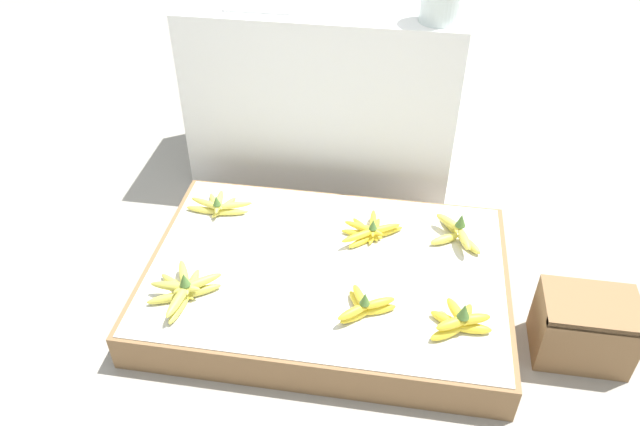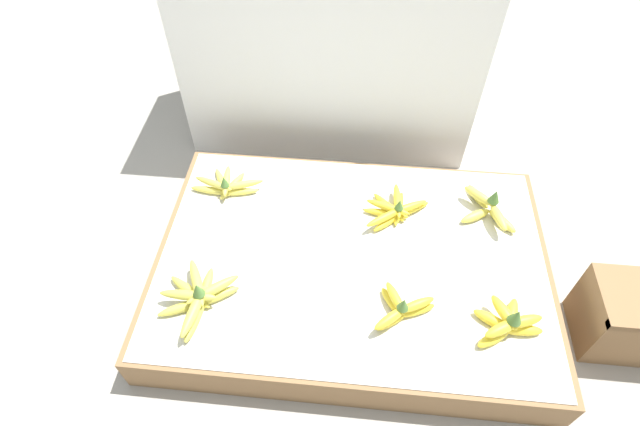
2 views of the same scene
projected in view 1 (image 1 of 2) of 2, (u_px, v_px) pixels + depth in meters
ground_plane at (327, 295)px, 2.20m from camera, size 10.00×10.00×0.00m
display_platform at (327, 281)px, 2.16m from camera, size 1.22×0.83×0.14m
back_vendor_table at (325, 89)px, 2.61m from camera, size 1.08×0.50×0.75m
wooden_crate at (584, 328)px, 1.93m from camera, size 0.29×0.20×0.23m
banana_bunch_front_left at (184, 290)px, 1.99m from camera, size 0.22×0.26×0.11m
banana_bunch_front_midright at (364, 306)px, 1.93m from camera, size 0.18×0.17×0.10m
banana_bunch_front_right at (460, 321)px, 1.88m from camera, size 0.19×0.18×0.11m
banana_bunch_middle_left at (218, 206)px, 2.33m from camera, size 0.25×0.15×0.09m
banana_bunch_middle_midright at (370, 231)px, 2.22m from camera, size 0.22×0.20×0.09m
banana_bunch_middle_right at (456, 232)px, 2.20m from camera, size 0.19×0.23×0.11m
foam_tray_white at (263, 0)px, 2.34m from camera, size 0.25×0.22×0.02m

